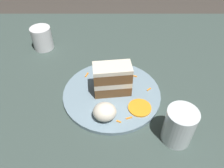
# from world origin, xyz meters

# --- Properties ---
(ground_plane) EXTENTS (6.00, 6.00, 0.00)m
(ground_plane) POSITION_xyz_m (0.00, 0.00, 0.00)
(ground_plane) COLOR #38332D
(ground_plane) RESTS_ON ground
(dining_table) EXTENTS (1.32, 1.17, 0.04)m
(dining_table) POSITION_xyz_m (0.00, 0.00, 0.02)
(dining_table) COLOR #384742
(dining_table) RESTS_ON ground
(plate) EXTENTS (0.30, 0.30, 0.01)m
(plate) POSITION_xyz_m (0.01, 0.02, 0.04)
(plate) COLOR gray
(plate) RESTS_ON dining_table
(cake_slice) EXTENTS (0.12, 0.07, 0.10)m
(cake_slice) POSITION_xyz_m (0.01, 0.03, 0.10)
(cake_slice) COLOR brown
(cake_slice) RESTS_ON plate
(cream_dollop) EXTENTS (0.06, 0.06, 0.05)m
(cream_dollop) POSITION_xyz_m (-0.01, -0.08, 0.07)
(cream_dollop) COLOR silver
(cream_dollop) RESTS_ON plate
(orange_garnish) EXTENTS (0.07, 0.07, 0.01)m
(orange_garnish) POSITION_xyz_m (0.09, -0.04, 0.05)
(orange_garnish) COLOR orange
(orange_garnish) RESTS_ON plate
(carrot_shreds_scatter) EXTENTS (0.21, 0.23, 0.00)m
(carrot_shreds_scatter) POSITION_xyz_m (0.03, 0.03, 0.05)
(carrot_shreds_scatter) COLOR orange
(carrot_shreds_scatter) RESTS_ON plate
(drinking_glass) EXTENTS (0.08, 0.08, 0.10)m
(drinking_glass) POSITION_xyz_m (0.17, -0.13, 0.08)
(drinking_glass) COLOR silver
(drinking_glass) RESTS_ON dining_table
(coffee_mug) EXTENTS (0.08, 0.08, 0.09)m
(coffee_mug) POSITION_xyz_m (-0.26, 0.28, 0.08)
(coffee_mug) COLOR white
(coffee_mug) RESTS_ON dining_table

